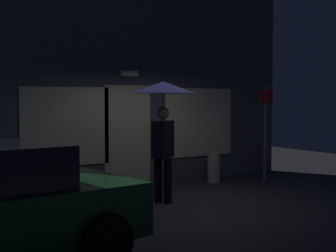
{
  "coord_description": "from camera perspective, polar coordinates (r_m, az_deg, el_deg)",
  "views": [
    {
      "loc": [
        -4.97,
        -7.5,
        1.93
      ],
      "look_at": [
        -0.11,
        0.34,
        1.41
      ],
      "focal_mm": 53.68,
      "sensor_mm": 36.0,
      "label": 1
    }
  ],
  "objects": [
    {
      "name": "ground_plane",
      "position": [
        9.2,
        1.71,
        -8.89
      ],
      "size": [
        18.0,
        18.0,
        0.0
      ],
      "primitive_type": "plane",
      "color": "#2D2D33"
    },
    {
      "name": "building_facade",
      "position": [
        11.04,
        -5.0,
        4.6
      ],
      "size": [
        8.48,
        0.48,
        4.45
      ],
      "color": "#4C4C56",
      "rests_on": "ground"
    },
    {
      "name": "person_with_umbrella",
      "position": [
        9.17,
        -0.58,
        2.37
      ],
      "size": [
        1.21,
        1.21,
        2.23
      ],
      "rotation": [
        0.0,
        0.0,
        -2.59
      ],
      "color": "black",
      "rests_on": "ground"
    },
    {
      "name": "street_sign_post",
      "position": [
        11.74,
        11.0,
        -0.12
      ],
      "size": [
        0.4,
        0.07,
        2.21
      ],
      "color": "#595B60",
      "rests_on": "ground"
    },
    {
      "name": "sidewalk_bollard",
      "position": [
        9.73,
        -7.15,
        -6.82
      ],
      "size": [
        0.24,
        0.24,
        0.48
      ],
      "primitive_type": "cylinder",
      "color": "#B2A899",
      "rests_on": "ground"
    },
    {
      "name": "sidewalk_bollard_2",
      "position": [
        11.55,
        5.24,
        -4.71
      ],
      "size": [
        0.29,
        0.29,
        0.68
      ],
      "primitive_type": "cylinder",
      "color": "#B2A899",
      "rests_on": "ground"
    }
  ]
}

